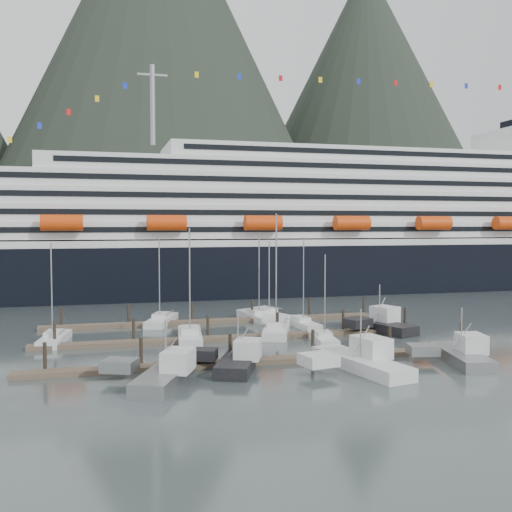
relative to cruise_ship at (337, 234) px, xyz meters
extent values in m
plane|color=#4A5755|center=(-30.03, -54.94, -12.04)|extent=(1600.00, 1600.00, 0.00)
cone|color=black|center=(9.97, 505.06, 167.96)|extent=(400.00, 400.00, 420.00)
cone|color=black|center=(269.97, 565.06, 142.96)|extent=(360.00, 360.00, 360.00)
cube|color=black|center=(-5.03, 0.06, -8.04)|extent=(210.00, 28.00, 12.00)
cube|color=silver|center=(-5.03, 0.06, -1.54)|extent=(205.80, 27.44, 1.50)
cube|color=silver|center=(-0.03, 0.06, 1.06)|extent=(185.00, 26.00, 3.20)
cube|color=black|center=(-0.03, -12.99, 1.22)|extent=(175.75, 0.20, 1.00)
cube|color=silver|center=(1.97, 0.06, 4.26)|extent=(180.00, 25.00, 3.20)
cube|color=black|center=(1.97, -12.49, 4.42)|extent=(171.00, 0.20, 1.00)
cube|color=silver|center=(3.97, 0.06, 7.46)|extent=(172.00, 24.00, 3.20)
cube|color=black|center=(3.97, -11.99, 7.62)|extent=(163.40, 0.20, 1.00)
cube|color=silver|center=(5.97, 0.06, 10.66)|extent=(160.00, 23.00, 3.20)
cube|color=black|center=(5.97, -11.49, 10.82)|extent=(152.00, 0.20, 1.00)
cube|color=silver|center=(7.97, 0.06, 13.76)|extent=(140.00, 22.00, 3.00)
cube|color=black|center=(7.97, -10.99, 13.91)|extent=(133.00, 0.20, 1.00)
cube|color=silver|center=(9.97, 0.06, 16.76)|extent=(95.00, 20.00, 3.00)
cube|color=black|center=(9.97, -9.99, 16.91)|extent=(90.25, 0.20, 1.00)
cylinder|color=gray|center=(-40.03, 0.06, 26.26)|extent=(1.00, 1.00, 16.00)
cylinder|color=#DD3E0B|center=(-57.03, -14.94, 2.46)|extent=(7.00, 2.80, 2.80)
cylinder|color=#DD3E0B|center=(-39.03, -14.94, 2.46)|extent=(7.00, 2.80, 2.80)
cylinder|color=#DD3E0B|center=(-21.03, -14.94, 2.46)|extent=(7.00, 2.80, 2.80)
cylinder|color=#DD3E0B|center=(-3.03, -14.94, 2.46)|extent=(7.00, 2.80, 2.80)
cylinder|color=#DD3E0B|center=(14.97, -14.94, 2.46)|extent=(7.00, 2.80, 2.80)
cylinder|color=#DD3E0B|center=(32.97, -14.94, 2.46)|extent=(7.00, 2.80, 2.80)
cube|color=#4B3F30|center=(-35.03, -64.94, -11.79)|extent=(48.00, 2.00, 0.50)
cylinder|color=black|center=(-56.03, -63.84, -10.64)|extent=(0.36, 0.36, 3.20)
cylinder|color=black|center=(-47.03, -63.84, -10.64)|extent=(0.36, 0.36, 3.20)
cylinder|color=black|center=(-38.03, -63.84, -10.64)|extent=(0.36, 0.36, 3.20)
cylinder|color=black|center=(-29.03, -63.84, -10.64)|extent=(0.36, 0.36, 3.20)
cylinder|color=black|center=(-20.03, -63.84, -10.64)|extent=(0.36, 0.36, 3.20)
cylinder|color=black|center=(-11.03, -63.84, -10.64)|extent=(0.36, 0.36, 3.20)
cube|color=#4B3F30|center=(-35.03, -51.94, -11.79)|extent=(48.00, 2.00, 0.50)
cylinder|color=black|center=(-56.03, -50.84, -10.64)|extent=(0.36, 0.36, 3.20)
cylinder|color=black|center=(-47.03, -50.84, -10.64)|extent=(0.36, 0.36, 3.20)
cylinder|color=black|center=(-38.03, -50.84, -10.64)|extent=(0.36, 0.36, 3.20)
cylinder|color=black|center=(-29.03, -50.84, -10.64)|extent=(0.36, 0.36, 3.20)
cylinder|color=black|center=(-20.03, -50.84, -10.64)|extent=(0.36, 0.36, 3.20)
cylinder|color=black|center=(-11.03, -50.84, -10.64)|extent=(0.36, 0.36, 3.20)
cube|color=#4B3F30|center=(-35.03, -38.94, -11.79)|extent=(48.00, 2.00, 0.50)
cylinder|color=black|center=(-56.03, -37.84, -10.64)|extent=(0.36, 0.36, 3.20)
cylinder|color=black|center=(-47.03, -37.84, -10.64)|extent=(0.36, 0.36, 3.20)
cylinder|color=black|center=(-38.03, -37.84, -10.64)|extent=(0.36, 0.36, 3.20)
cylinder|color=black|center=(-29.03, -37.84, -10.64)|extent=(0.36, 0.36, 3.20)
cylinder|color=black|center=(-20.03, -37.84, -10.64)|extent=(0.36, 0.36, 3.20)
cylinder|color=black|center=(-11.03, -37.84, -10.64)|extent=(0.36, 0.36, 3.20)
cube|color=silver|center=(-56.23, -48.56, -11.79)|extent=(3.77, 8.92, 1.35)
cube|color=silver|center=(-56.23, -48.56, -10.93)|extent=(2.36, 3.28, 0.77)
cylinder|color=gray|center=(-56.36, -49.41, -5.59)|extent=(0.15, 0.15, 11.18)
cube|color=silver|center=(-40.28, -50.95, -11.79)|extent=(4.03, 10.89, 1.49)
cube|color=silver|center=(-40.28, -50.95, -10.82)|extent=(2.56, 3.95, 0.85)
cylinder|color=gray|center=(-40.41, -52.01, -4.68)|extent=(0.17, 0.17, 12.80)
cube|color=silver|center=(-28.77, -49.66, -11.79)|extent=(6.57, 11.25, 1.60)
cube|color=silver|center=(-28.77, -49.66, -10.72)|extent=(3.47, 4.37, 0.92)
cylinder|color=gray|center=(-29.15, -50.68, -3.74)|extent=(0.18, 0.18, 14.53)
cube|color=silver|center=(-23.83, -44.76, -11.79)|extent=(3.13, 9.80, 1.23)
cube|color=silver|center=(-23.83, -44.76, -11.03)|extent=(2.05, 3.52, 0.70)
cylinder|color=gray|center=(-23.75, -45.72, -5.43)|extent=(0.14, 0.14, 11.65)
cube|color=silver|center=(-42.39, -37.80, -11.79)|extent=(5.88, 10.32, 1.40)
cube|color=silver|center=(-42.39, -37.80, -10.89)|extent=(3.08, 3.99, 0.80)
cylinder|color=gray|center=(-42.74, -38.74, -5.32)|extent=(0.16, 0.16, 11.63)
cube|color=silver|center=(-26.87, -37.32, -11.79)|extent=(6.25, 10.33, 1.55)
cube|color=silver|center=(-26.87, -37.32, -10.77)|extent=(3.31, 4.05, 0.89)
cylinder|color=gray|center=(-26.51, -38.25, -5.68)|extent=(0.18, 0.18, 10.72)
cube|color=silver|center=(-28.32, -37.69, -11.79)|extent=(3.86, 10.65, 1.39)
cube|color=silver|center=(-28.32, -37.69, -10.90)|extent=(2.42, 3.86, 0.79)
cylinder|color=gray|center=(-28.19, -38.72, -5.16)|extent=(0.16, 0.16, 11.96)
cube|color=silver|center=(-24.97, -56.43, -11.79)|extent=(3.35, 8.04, 1.21)
cube|color=silver|center=(-24.97, -56.43, -11.04)|extent=(2.11, 2.95, 0.69)
cylinder|color=gray|center=(-25.08, -57.20, -6.33)|extent=(0.14, 0.14, 9.86)
cube|color=gray|center=(-45.25, -69.94, -11.69)|extent=(7.39, 11.73, 1.75)
cube|color=gray|center=(-49.24, -68.24, -10.63)|extent=(3.73, 3.48, 1.05)
cube|color=silver|center=(-44.20, -70.39, -10.02)|extent=(3.60, 4.11, 1.93)
cube|color=black|center=(-44.20, -70.39, -9.32)|extent=(3.35, 3.83, 0.44)
cylinder|color=gray|center=(-45.25, -69.94, -8.53)|extent=(0.14, 0.14, 4.39)
cube|color=black|center=(-37.89, -66.81, -11.69)|extent=(6.51, 10.05, 1.74)
cube|color=black|center=(-41.26, -65.44, -10.65)|extent=(3.53, 3.07, 1.04)
cube|color=silver|center=(-37.00, -67.17, -10.04)|extent=(3.34, 3.58, 1.92)
cube|color=black|center=(-37.00, -67.17, -9.34)|extent=(3.11, 3.34, 0.44)
cylinder|color=gray|center=(-37.89, -66.81, -8.56)|extent=(0.14, 0.14, 4.35)
cube|color=silver|center=(-26.32, -69.94, -11.69)|extent=(5.85, 13.18, 1.83)
cube|color=silver|center=(-31.07, -70.95, -10.58)|extent=(3.62, 3.39, 1.10)
cube|color=silver|center=(-25.07, -69.68, -9.94)|extent=(3.29, 4.28, 2.01)
cube|color=black|center=(-25.07, -69.68, -9.21)|extent=(3.06, 3.99, 0.46)
cylinder|color=gray|center=(-26.32, -69.94, -8.39)|extent=(0.15, 0.15, 4.56)
cube|color=gray|center=(-15.13, -69.94, -11.69)|extent=(5.31, 10.92, 1.75)
cube|color=gray|center=(-19.03, -69.09, -10.64)|extent=(3.40, 2.89, 1.05)
cube|color=silver|center=(-14.11, -70.17, -10.03)|extent=(3.06, 3.60, 1.92)
cube|color=black|center=(-14.11, -70.17, -9.33)|extent=(2.85, 3.36, 0.44)
cylinder|color=gray|center=(-15.13, -69.94, -8.54)|extent=(0.14, 0.14, 4.37)
cube|color=black|center=(-15.05, -51.32, -11.69)|extent=(7.09, 11.09, 1.92)
cube|color=black|center=(-18.78, -52.79, -10.50)|extent=(3.89, 3.36, 1.15)
cube|color=silver|center=(-14.07, -50.93, -9.83)|extent=(3.66, 3.93, 2.11)
cube|color=black|center=(-14.07, -50.93, -9.06)|extent=(3.41, 3.67, 0.48)
cylinder|color=gray|center=(-15.05, -51.32, -8.20)|extent=(0.15, 0.15, 4.80)
camera|label=1|loc=(-50.94, -123.28, 2.12)|focal=42.00mm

